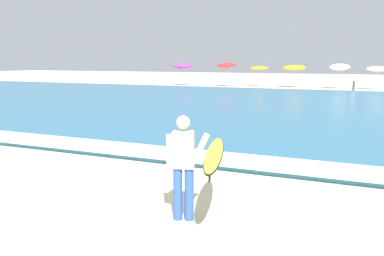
% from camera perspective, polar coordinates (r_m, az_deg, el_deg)
% --- Properties ---
extents(ground_plane, '(160.00, 160.00, 0.00)m').
position_cam_1_polar(ground_plane, '(7.82, -22.35, -11.03)').
color(ground_plane, beige).
extents(sea, '(120.00, 28.00, 0.14)m').
position_cam_1_polar(sea, '(24.00, 11.42, 2.84)').
color(sea, teal).
rests_on(sea, ground).
extents(surf_foam, '(120.00, 1.52, 0.01)m').
position_cam_1_polar(surf_foam, '(11.52, -4.32, -3.24)').
color(surf_foam, white).
rests_on(surf_foam, sea).
extents(surfer_with_board, '(1.25, 2.42, 1.73)m').
position_cam_1_polar(surfer_with_board, '(6.83, 0.68, -4.21)').
color(surfer_with_board, '#284CA3').
rests_on(surfer_with_board, ground).
extents(beach_umbrella_0, '(1.94, 1.97, 2.36)m').
position_cam_1_polar(beach_umbrella_0, '(44.14, -1.25, 8.31)').
color(beach_umbrella_0, beige).
rests_on(beach_umbrella_0, ground).
extents(beach_umbrella_1, '(1.99, 2.02, 2.44)m').
position_cam_1_polar(beach_umbrella_1, '(42.88, 4.67, 8.40)').
color(beach_umbrella_1, beige).
rests_on(beach_umbrella_1, ground).
extents(beach_umbrella_2, '(1.79, 1.81, 2.06)m').
position_cam_1_polar(beach_umbrella_2, '(42.56, 8.99, 7.94)').
color(beach_umbrella_2, beige).
rests_on(beach_umbrella_2, ground).
extents(beach_umbrella_3, '(2.15, 2.18, 2.22)m').
position_cam_1_polar(beach_umbrella_3, '(41.82, 13.52, 7.86)').
color(beach_umbrella_3, beige).
rests_on(beach_umbrella_3, ground).
extents(beach_umbrella_4, '(1.80, 1.84, 2.36)m').
position_cam_1_polar(beach_umbrella_4, '(41.04, 19.19, 7.72)').
color(beach_umbrella_4, beige).
rests_on(beach_umbrella_4, ground).
extents(beach_umbrella_5, '(1.85, 1.86, 2.11)m').
position_cam_1_polar(beach_umbrella_5, '(40.62, 23.60, 7.28)').
color(beach_umbrella_5, beige).
rests_on(beach_umbrella_5, ground).
extents(beachgoer_near_row_left, '(0.32, 0.20, 1.58)m').
position_cam_1_polar(beachgoer_near_row_left, '(39.76, 20.88, 5.95)').
color(beachgoer_near_row_left, '#383842').
rests_on(beachgoer_near_row_left, ground).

